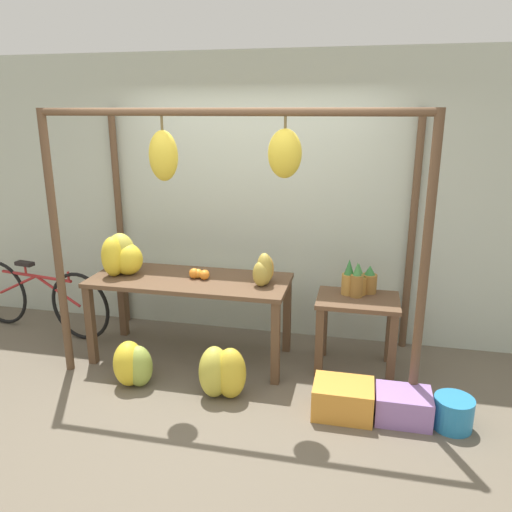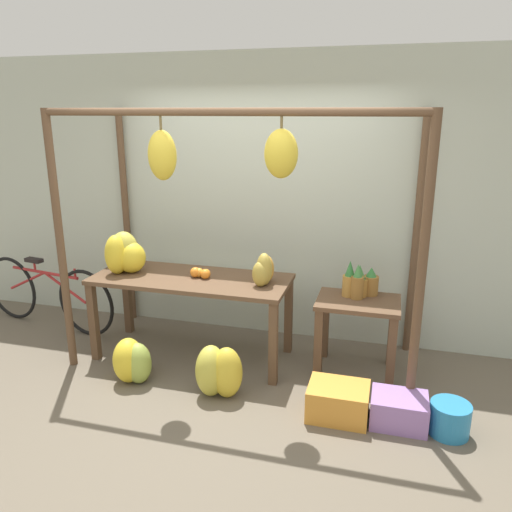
{
  "view_description": "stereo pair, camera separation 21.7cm",
  "coord_description": "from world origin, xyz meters",
  "px_view_note": "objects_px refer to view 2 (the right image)",
  "views": [
    {
      "loc": [
        1.03,
        -3.35,
        2.26
      ],
      "look_at": [
        0.14,
        0.73,
        1.04
      ],
      "focal_mm": 35.0,
      "sensor_mm": 36.0,
      "label": 1
    },
    {
      "loc": [
        1.24,
        -3.29,
        2.26
      ],
      "look_at": [
        0.14,
        0.73,
        1.04
      ],
      "focal_mm": 35.0,
      "sensor_mm": 36.0,
      "label": 2
    }
  ],
  "objects_px": {
    "pineapple_cluster": "(359,283)",
    "banana_pile_ground_right": "(218,371)",
    "banana_pile_on_table": "(124,254)",
    "orange_pile": "(200,273)",
    "fruit_crate_white": "(338,401)",
    "blue_bucket": "(450,419)",
    "papaya_pile": "(264,270)",
    "fruit_crate_purple": "(399,410)",
    "banana_pile_ground_left": "(133,361)",
    "parked_bicycle": "(47,294)"
  },
  "relations": [
    {
      "from": "fruit_crate_purple",
      "to": "banana_pile_ground_left",
      "type": "bearing_deg",
      "value": 178.53
    },
    {
      "from": "blue_bucket",
      "to": "fruit_crate_purple",
      "type": "bearing_deg",
      "value": 176.35
    },
    {
      "from": "fruit_crate_purple",
      "to": "blue_bucket",
      "type": "bearing_deg",
      "value": -3.65
    },
    {
      "from": "papaya_pile",
      "to": "pineapple_cluster",
      "type": "bearing_deg",
      "value": 15.42
    },
    {
      "from": "pineapple_cluster",
      "to": "fruit_crate_purple",
      "type": "height_order",
      "value": "pineapple_cluster"
    },
    {
      "from": "parked_bicycle",
      "to": "fruit_crate_purple",
      "type": "distance_m",
      "value": 3.75
    },
    {
      "from": "papaya_pile",
      "to": "fruit_crate_purple",
      "type": "relative_size",
      "value": 0.78
    },
    {
      "from": "fruit_crate_white",
      "to": "parked_bicycle",
      "type": "bearing_deg",
      "value": 165.15
    },
    {
      "from": "banana_pile_on_table",
      "to": "papaya_pile",
      "type": "xyz_separation_m",
      "value": [
        1.35,
        0.01,
        -0.05
      ]
    },
    {
      "from": "orange_pile",
      "to": "banana_pile_ground_left",
      "type": "distance_m",
      "value": 0.96
    },
    {
      "from": "parked_bicycle",
      "to": "orange_pile",
      "type": "bearing_deg",
      "value": -6.09
    },
    {
      "from": "fruit_crate_white",
      "to": "blue_bucket",
      "type": "xyz_separation_m",
      "value": [
        0.8,
        -0.0,
        -0.01
      ]
    },
    {
      "from": "banana_pile_on_table",
      "to": "banana_pile_ground_left",
      "type": "bearing_deg",
      "value": -59.02
    },
    {
      "from": "blue_bucket",
      "to": "parked_bicycle",
      "type": "height_order",
      "value": "parked_bicycle"
    },
    {
      "from": "pineapple_cluster",
      "to": "banana_pile_ground_left",
      "type": "height_order",
      "value": "pineapple_cluster"
    },
    {
      "from": "banana_pile_on_table",
      "to": "parked_bicycle",
      "type": "xyz_separation_m",
      "value": [
        -1.1,
        0.23,
        -0.59
      ]
    },
    {
      "from": "orange_pile",
      "to": "fruit_crate_purple",
      "type": "xyz_separation_m",
      "value": [
        1.81,
        -0.63,
        -0.71
      ]
    },
    {
      "from": "papaya_pile",
      "to": "fruit_crate_purple",
      "type": "distance_m",
      "value": 1.56
    },
    {
      "from": "banana_pile_on_table",
      "to": "banana_pile_ground_left",
      "type": "relative_size",
      "value": 0.82
    },
    {
      "from": "fruit_crate_white",
      "to": "blue_bucket",
      "type": "distance_m",
      "value": 0.8
    },
    {
      "from": "orange_pile",
      "to": "banana_pile_ground_right",
      "type": "bearing_deg",
      "value": -58.42
    },
    {
      "from": "fruit_crate_purple",
      "to": "parked_bicycle",
      "type": "bearing_deg",
      "value": 167.19
    },
    {
      "from": "pineapple_cluster",
      "to": "banana_pile_ground_right",
      "type": "bearing_deg",
      "value": -141.68
    },
    {
      "from": "fruit_crate_white",
      "to": "banana_pile_ground_right",
      "type": "bearing_deg",
      "value": 178.16
    },
    {
      "from": "banana_pile_ground_right",
      "to": "fruit_crate_white",
      "type": "bearing_deg",
      "value": -1.84
    },
    {
      "from": "banana_pile_on_table",
      "to": "fruit_crate_purple",
      "type": "xyz_separation_m",
      "value": [
        2.55,
        -0.6,
        -0.85
      ]
    },
    {
      "from": "banana_pile_on_table",
      "to": "orange_pile",
      "type": "relative_size",
      "value": 2.0
    },
    {
      "from": "orange_pile",
      "to": "fruit_crate_white",
      "type": "relative_size",
      "value": 0.42
    },
    {
      "from": "banana_pile_ground_left",
      "to": "banana_pile_on_table",
      "type": "bearing_deg",
      "value": 120.98
    },
    {
      "from": "parked_bicycle",
      "to": "fruit_crate_purple",
      "type": "xyz_separation_m",
      "value": [
        3.65,
        -0.83,
        -0.26
      ]
    },
    {
      "from": "banana_pile_ground_left",
      "to": "orange_pile",
      "type": "bearing_deg",
      "value": 54.14
    },
    {
      "from": "orange_pile",
      "to": "banana_pile_on_table",
      "type": "bearing_deg",
      "value": -177.1
    },
    {
      "from": "banana_pile_on_table",
      "to": "blue_bucket",
      "type": "bearing_deg",
      "value": -12.04
    },
    {
      "from": "orange_pile",
      "to": "pineapple_cluster",
      "type": "relative_size",
      "value": 0.59
    },
    {
      "from": "pineapple_cluster",
      "to": "orange_pile",
      "type": "bearing_deg",
      "value": -172.05
    },
    {
      "from": "banana_pile_ground_left",
      "to": "papaya_pile",
      "type": "distance_m",
      "value": 1.38
    },
    {
      "from": "fruit_crate_purple",
      "to": "fruit_crate_white",
      "type": "bearing_deg",
      "value": -177.53
    },
    {
      "from": "banana_pile_ground_left",
      "to": "papaya_pile",
      "type": "height_order",
      "value": "papaya_pile"
    },
    {
      "from": "banana_pile_on_table",
      "to": "blue_bucket",
      "type": "distance_m",
      "value": 3.08
    },
    {
      "from": "orange_pile",
      "to": "banana_pile_ground_right",
      "type": "distance_m",
      "value": 0.95
    },
    {
      "from": "banana_pile_on_table",
      "to": "banana_pile_ground_right",
      "type": "bearing_deg",
      "value": -27.49
    },
    {
      "from": "fruit_crate_purple",
      "to": "banana_pile_ground_right",
      "type": "bearing_deg",
      "value": 179.52
    },
    {
      "from": "banana_pile_ground_right",
      "to": "papaya_pile",
      "type": "height_order",
      "value": "papaya_pile"
    },
    {
      "from": "orange_pile",
      "to": "fruit_crate_purple",
      "type": "distance_m",
      "value": 2.04
    },
    {
      "from": "banana_pile_ground_left",
      "to": "fruit_crate_white",
      "type": "relative_size",
      "value": 1.03
    },
    {
      "from": "pineapple_cluster",
      "to": "banana_pile_ground_right",
      "type": "distance_m",
      "value": 1.44
    },
    {
      "from": "fruit_crate_white",
      "to": "papaya_pile",
      "type": "bearing_deg",
      "value": 140.1
    },
    {
      "from": "fruit_crate_white",
      "to": "banana_pile_ground_left",
      "type": "bearing_deg",
      "value": 177.54
    },
    {
      "from": "banana_pile_ground_left",
      "to": "banana_pile_ground_right",
      "type": "xyz_separation_m",
      "value": [
        0.8,
        -0.04,
        0.04
      ]
    },
    {
      "from": "pineapple_cluster",
      "to": "papaya_pile",
      "type": "distance_m",
      "value": 0.85
    }
  ]
}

